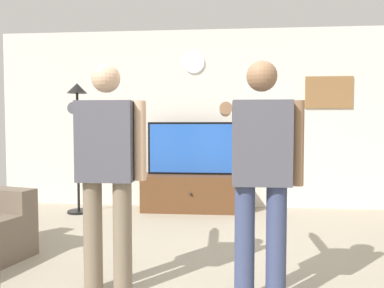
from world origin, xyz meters
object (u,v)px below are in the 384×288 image
(tv_stand, at_px, (192,193))
(wall_clock, at_px, (194,63))
(person_standing_nearer_lamp, at_px, (107,164))
(framed_picture, at_px, (329,92))
(television, at_px, (193,148))
(person_standing_nearer_couch, at_px, (261,168))
(floor_lamp, at_px, (78,120))

(tv_stand, distance_m, wall_clock, 1.96)
(tv_stand, height_order, person_standing_nearer_lamp, person_standing_nearer_lamp)
(framed_picture, bearing_deg, television, -172.93)
(wall_clock, height_order, framed_picture, wall_clock)
(framed_picture, bearing_deg, person_standing_nearer_couch, -112.91)
(tv_stand, height_order, wall_clock, wall_clock)
(tv_stand, distance_m, person_standing_nearer_couch, 2.95)
(framed_picture, height_order, floor_lamp, framed_picture)
(person_standing_nearer_lamp, bearing_deg, floor_lamp, 116.47)
(tv_stand, bearing_deg, person_standing_nearer_lamp, -98.68)
(person_standing_nearer_lamp, relative_size, person_standing_nearer_couch, 1.01)
(tv_stand, xyz_separation_m, television, (0.00, 0.05, 0.65))
(tv_stand, bearing_deg, person_standing_nearer_couch, -75.70)
(person_standing_nearer_couch, bearing_deg, tv_stand, 104.30)
(television, xyz_separation_m, person_standing_nearer_couch, (0.71, -2.82, 0.04))
(person_standing_nearer_couch, bearing_deg, floor_lamp, 132.71)
(wall_clock, relative_size, floor_lamp, 0.17)
(tv_stand, xyz_separation_m, wall_clock, (0.00, 0.29, 1.94))
(floor_lamp, xyz_separation_m, person_standing_nearer_lamp, (1.20, -2.42, -0.36))
(framed_picture, distance_m, person_standing_nearer_lamp, 3.91)
(floor_lamp, height_order, person_standing_nearer_lamp, floor_lamp)
(framed_picture, height_order, person_standing_nearer_couch, framed_picture)
(tv_stand, relative_size, person_standing_nearer_lamp, 0.86)
(floor_lamp, bearing_deg, wall_clock, 18.86)
(framed_picture, relative_size, person_standing_nearer_couch, 0.41)
(wall_clock, relative_size, person_standing_nearer_lamp, 0.19)
(television, xyz_separation_m, floor_lamp, (-1.61, -0.31, 0.41))
(tv_stand, bearing_deg, floor_lamp, -170.80)
(television, xyz_separation_m, framed_picture, (2.00, 0.25, 0.83))
(television, relative_size, framed_picture, 1.91)
(television, height_order, framed_picture, framed_picture)
(television, bearing_deg, person_standing_nearer_couch, -75.93)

